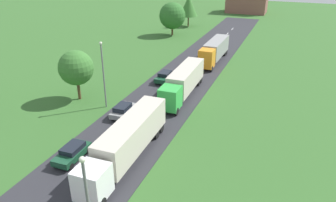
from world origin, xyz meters
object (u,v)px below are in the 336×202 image
at_px(truck_lead, 128,140).
at_px(car_third, 123,110).
at_px(truck_second, 183,81).
at_px(lamppost_second, 103,72).
at_px(distant_building, 247,2).
at_px(truck_third, 215,50).
at_px(tree_maple, 172,16).
at_px(tree_pine, 76,68).
at_px(tree_oak, 189,6).
at_px(car_fourth, 165,77).
at_px(car_second, 72,152).

xyz_separation_m(truck_lead, car_third, (-4.89, 7.84, -1.36)).
relative_size(truck_second, lamppost_second, 1.52).
bearing_deg(lamppost_second, truck_second, 41.02).
distance_m(lamppost_second, distant_building, 81.83).
relative_size(truck_second, truck_third, 1.03).
xyz_separation_m(truck_second, tree_maple, (-14.69, 34.06, 2.50)).
xyz_separation_m(truck_third, tree_pine, (-13.08, -23.22, 2.29)).
height_order(truck_lead, tree_oak, tree_oak).
bearing_deg(tree_oak, tree_pine, -88.42).
relative_size(car_fourth, distant_building, 0.32).
relative_size(car_second, tree_maple, 0.53).
bearing_deg(truck_lead, tree_oak, 103.14).
bearing_deg(truck_lead, car_second, -158.06).
xyz_separation_m(truck_second, truck_third, (0.17, 16.94, 0.03)).
relative_size(tree_oak, tree_maple, 1.04).
xyz_separation_m(truck_lead, distant_building, (-3.25, 91.01, 1.26)).
bearing_deg(car_fourth, distant_building, 88.92).
bearing_deg(truck_third, tree_pine, -119.40).
height_order(lamppost_second, tree_pine, lamppost_second).
height_order(truck_lead, distant_building, distant_building).
distance_m(truck_third, tree_oak, 32.20).
bearing_deg(tree_maple, car_fourth, -71.19).
distance_m(car_third, tree_maple, 43.99).
bearing_deg(truck_second, tree_oak, 107.50).
bearing_deg(car_second, tree_maple, 100.55).
bearing_deg(car_second, tree_pine, 123.29).
bearing_deg(tree_maple, car_second, -79.45).
distance_m(truck_second, car_fourth, 6.17).
relative_size(car_fourth, lamppost_second, 0.48).
xyz_separation_m(car_fourth, distant_building, (1.33, 70.51, 2.60)).
relative_size(truck_third, lamppost_second, 1.47).
height_order(tree_oak, tree_maple, tree_oak).
bearing_deg(truck_third, car_fourth, -109.76).
height_order(truck_third, car_third, truck_third).
bearing_deg(car_second, lamppost_second, 106.06).
bearing_deg(lamppost_second, car_fourth, 71.61).
relative_size(truck_lead, lamppost_second, 1.64).
xyz_separation_m(truck_lead, tree_maple, (-14.80, 50.52, 2.48)).
height_order(tree_pine, distant_building, distant_building).
bearing_deg(car_fourth, truck_second, -42.17).
height_order(car_third, tree_oak, tree_oak).
distance_m(truck_second, tree_pine, 14.55).
height_order(car_second, car_fourth, car_fourth).
distance_m(truck_lead, car_fourth, 21.06).
height_order(car_fourth, tree_oak, tree_oak).
bearing_deg(tree_oak, tree_maple, -91.72).
bearing_deg(tree_pine, car_second, -56.71).
distance_m(tree_pine, distant_building, 81.42).
bearing_deg(truck_second, tree_maple, 113.33).
height_order(car_second, lamppost_second, lamppost_second).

